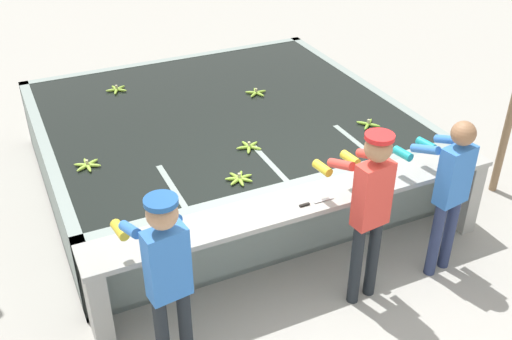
# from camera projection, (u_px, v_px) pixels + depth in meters

# --- Properties ---
(ground_plane) EXTENTS (80.00, 80.00, 0.00)m
(ground_plane) POSITION_uv_depth(u_px,v_px,m) (312.00, 287.00, 5.81)
(ground_plane) COLOR #A3A099
(ground_plane) RESTS_ON ground
(wash_tank) EXTENTS (4.15, 3.73, 0.90)m
(wash_tank) POSITION_uv_depth(u_px,v_px,m) (221.00, 143.00, 7.35)
(wash_tank) COLOR gray
(wash_tank) RESTS_ON ground
(work_ledge) EXTENTS (4.15, 0.45, 0.90)m
(work_ledge) POSITION_uv_depth(u_px,v_px,m) (303.00, 223.00, 5.65)
(work_ledge) COLOR #9E9E99
(work_ledge) RESTS_ON ground
(worker_0) EXTENTS (0.46, 0.74, 1.72)m
(worker_0) POSITION_uv_depth(u_px,v_px,m) (166.00, 271.00, 4.43)
(worker_0) COLOR #1E2328
(worker_0) RESTS_ON ground
(worker_1) EXTENTS (0.46, 0.74, 1.75)m
(worker_1) POSITION_uv_depth(u_px,v_px,m) (369.00, 202.00, 5.17)
(worker_1) COLOR #1E2328
(worker_1) RESTS_ON ground
(worker_2) EXTENTS (0.48, 0.74, 1.66)m
(worker_2) POSITION_uv_depth(u_px,v_px,m) (450.00, 185.00, 5.54)
(worker_2) COLOR navy
(worker_2) RESTS_ON ground
(banana_bunch_floating_0) EXTENTS (0.28, 0.28, 0.08)m
(banana_bunch_floating_0) POSITION_uv_depth(u_px,v_px,m) (239.00, 178.00, 5.79)
(banana_bunch_floating_0) COLOR #8CB738
(banana_bunch_floating_0) RESTS_ON wash_tank
(banana_bunch_floating_1) EXTENTS (0.26, 0.28, 0.08)m
(banana_bunch_floating_1) POSITION_uv_depth(u_px,v_px,m) (87.00, 165.00, 6.00)
(banana_bunch_floating_1) COLOR #9EC642
(banana_bunch_floating_1) RESTS_ON wash_tank
(banana_bunch_floating_2) EXTENTS (0.27, 0.28, 0.08)m
(banana_bunch_floating_2) POSITION_uv_depth(u_px,v_px,m) (117.00, 89.00, 7.58)
(banana_bunch_floating_2) COLOR #93BC3D
(banana_bunch_floating_2) RESTS_ON wash_tank
(banana_bunch_floating_3) EXTENTS (0.27, 0.28, 0.08)m
(banana_bunch_floating_3) POSITION_uv_depth(u_px,v_px,m) (256.00, 93.00, 7.49)
(banana_bunch_floating_3) COLOR #8CB738
(banana_bunch_floating_3) RESTS_ON wash_tank
(banana_bunch_floating_4) EXTENTS (0.27, 0.27, 0.08)m
(banana_bunch_floating_4) POSITION_uv_depth(u_px,v_px,m) (249.00, 147.00, 6.32)
(banana_bunch_floating_4) COLOR #8CB738
(banana_bunch_floating_4) RESTS_ON wash_tank
(banana_bunch_floating_5) EXTENTS (0.24, 0.24, 0.08)m
(banana_bunch_floating_5) POSITION_uv_depth(u_px,v_px,m) (368.00, 124.00, 6.76)
(banana_bunch_floating_5) COLOR #7FAD33
(banana_bunch_floating_5) RESTS_ON wash_tank
(knife_0) EXTENTS (0.15, 0.34, 0.02)m
(knife_0) POSITION_uv_depth(u_px,v_px,m) (363.00, 178.00, 5.80)
(knife_0) COLOR silver
(knife_0) RESTS_ON work_ledge
(knife_1) EXTENTS (0.35, 0.03, 0.02)m
(knife_1) POSITION_uv_depth(u_px,v_px,m) (311.00, 203.00, 5.44)
(knife_1) COLOR silver
(knife_1) RESTS_ON work_ledge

